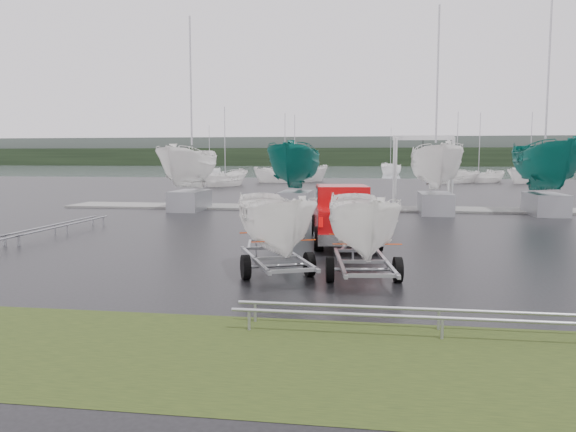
{
  "coord_description": "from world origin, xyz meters",
  "views": [
    {
      "loc": [
        2.85,
        -18.86,
        2.94
      ],
      "look_at": [
        0.37,
        -2.49,
        1.2
      ],
      "focal_mm": 35.0,
      "sensor_mm": 36.0,
      "label": 1
    }
  ],
  "objects": [
    {
      "name": "lake",
      "position": [
        0.0,
        100.0,
        -0.01
      ],
      "size": [
        300.0,
        300.0,
        0.0
      ],
      "primitive_type": "plane",
      "color": "slate",
      "rests_on": "ground"
    },
    {
      "name": "moored_boat_3",
      "position": [
        14.9,
        48.44,
        0.0
      ],
      "size": [
        3.32,
        3.29,
        11.33
      ],
      "rotation": [
        0.0,
        0.0,
        5.09
      ],
      "color": "white",
      "rests_on": "ground"
    },
    {
      "name": "dock",
      "position": [
        0.0,
        13.0,
        0.05
      ],
      "size": [
        30.0,
        3.0,
        0.12
      ],
      "primitive_type": "cube",
      "color": "gray",
      "rests_on": "ground"
    },
    {
      "name": "moored_boat_7",
      "position": [
        20.42,
        48.12,
        0.0
      ],
      "size": [
        3.87,
        3.87,
        11.59
      ],
      "rotation": [
        0.0,
        0.0,
        5.48
      ],
      "color": "white",
      "rests_on": "ground"
    },
    {
      "name": "moored_boat_2",
      "position": [
        12.21,
        46.94,
        0.01
      ],
      "size": [
        2.71,
        2.68,
        10.81
      ],
      "rotation": [
        0.0,
        0.0,
        1.88
      ],
      "color": "white",
      "rests_on": "ground"
    },
    {
      "name": "keelboat_3",
      "position": [
        11.58,
        11.3,
        4.32
      ],
      "size": [
        2.71,
        3.2,
        10.89
      ],
      "color": "#989BA0",
      "rests_on": "ground"
    },
    {
      "name": "trailer_parked",
      "position": [
        0.51,
        -5.36,
        2.57
      ],
      "size": [
        2.49,
        3.78,
        4.72
      ],
      "rotation": [
        0.0,
        0.0,
        0.4
      ],
      "color": "#989BA0",
      "rests_on": "ground"
    },
    {
      "name": "keelboat_1",
      "position": [
        -1.26,
        11.2,
        4.12
      ],
      "size": [
        2.59,
        3.2,
        7.98
      ],
      "color": "#989BA0",
      "rests_on": "ground"
    },
    {
      "name": "keelboat_2",
      "position": [
        6.08,
        11.0,
        4.0
      ],
      "size": [
        2.52,
        3.2,
        10.69
      ],
      "color": "#989BA0",
      "rests_on": "ground"
    },
    {
      "name": "moored_boat_6",
      "position": [
        -7.25,
        45.64,
        0.0
      ],
      "size": [
        3.29,
        3.23,
        11.68
      ],
      "rotation": [
        0.0,
        0.0,
        4.89
      ],
      "color": "white",
      "rests_on": "ground"
    },
    {
      "name": "moored_boat_0",
      "position": [
        -12.03,
        36.75,
        0.0
      ],
      "size": [
        3.38,
        3.42,
        11.48
      ],
      "rotation": [
        0.0,
        0.0,
        2.79
      ],
      "color": "white",
      "rests_on": "ground"
    },
    {
      "name": "far_hill",
      "position": [
        0.0,
        178.0,
        5.0
      ],
      "size": [
        300.0,
        6.0,
        10.0
      ],
      "primitive_type": "cube",
      "color": "#4C5651",
      "rests_on": "ground"
    },
    {
      "name": "treeline",
      "position": [
        0.0,
        170.0,
        3.0
      ],
      "size": [
        300.0,
        8.0,
        6.0
      ],
      "primitive_type": "cube",
      "color": "black",
      "rests_on": "ground"
    },
    {
      "name": "moored_boat_1",
      "position": [
        -6.54,
        48.62,
        0.0
      ],
      "size": [
        3.57,
        3.51,
        12.03
      ],
      "rotation": [
        0.0,
        0.0,
        1.74
      ],
      "color": "white",
      "rests_on": "ground"
    },
    {
      "name": "grass_verge",
      "position": [
        0.0,
        -11.0,
        0.0
      ],
      "size": [
        40.0,
        40.0,
        0.0
      ],
      "primitive_type": "plane",
      "color": "black",
      "rests_on": "ground"
    },
    {
      "name": "moored_boat_5",
      "position": [
        5.83,
        79.65,
        0.0
      ],
      "size": [
        3.45,
        3.52,
        12.02
      ],
      "rotation": [
        0.0,
        0.0,
        3.29
      ],
      "color": "white",
      "rests_on": "ground"
    },
    {
      "name": "moored_boat_4",
      "position": [
        -23.12,
        68.66,
        0.01
      ],
      "size": [
        3.15,
        3.16,
        10.94
      ],
      "rotation": [
        0.0,
        0.0,
        3.84
      ],
      "color": "white",
      "rests_on": "ground"
    },
    {
      "name": "mast_rack_2",
      "position": [
        4.0,
        -9.5,
        0.35
      ],
      "size": [
        7.0,
        0.56,
        0.06
      ],
      "color": "#989BA0",
      "rests_on": "ground"
    },
    {
      "name": "mast_rack_0",
      "position": [
        -9.0,
        1.0,
        0.35
      ],
      "size": [
        0.56,
        6.5,
        0.06
      ],
      "rotation": [
        0.0,
        0.0,
        1.57
      ],
      "color": "#989BA0",
      "rests_on": "ground"
    },
    {
      "name": "boat_hoist",
      "position": [
        5.55,
        13.0,
        2.67
      ],
      "size": [
        3.3,
        2.18,
        4.12
      ],
      "color": "silver",
      "rests_on": "ground"
    },
    {
      "name": "trailer_hitched",
      "position": [
        2.65,
        -5.51,
        2.58
      ],
      "size": [
        1.85,
        3.72,
        4.75
      ],
      "rotation": [
        0.0,
        0.0,
        0.13
      ],
      "color": "#989BA0",
      "rests_on": "ground"
    },
    {
      "name": "pickup_truck",
      "position": [
        1.83,
        0.82,
        1.0
      ],
      "size": [
        2.7,
        5.98,
        1.92
      ],
      "rotation": [
        0.0,
        0.0,
        0.13
      ],
      "color": "#A0080B",
      "rests_on": "ground"
    },
    {
      "name": "ground_plane",
      "position": [
        0.0,
        0.0,
        0.0
      ],
      "size": [
        120.0,
        120.0,
        0.0
      ],
      "primitive_type": "plane",
      "color": "black",
      "rests_on": "ground"
    },
    {
      "name": "keelboat_0",
      "position": [
        -7.17,
        11.0,
        3.88
      ],
      "size": [
        2.44,
        3.2,
        10.61
      ],
      "color": "#989BA0",
      "rests_on": "ground"
    }
  ]
}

